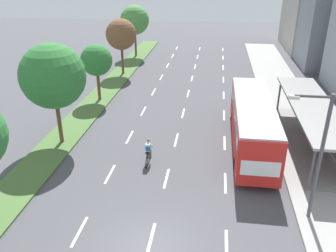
{
  "coord_description": "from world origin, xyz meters",
  "views": [
    {
      "loc": [
        2.53,
        -11.83,
        11.69
      ],
      "look_at": [
        -0.58,
        10.72,
        1.2
      ],
      "focal_mm": 37.62,
      "sensor_mm": 36.0,
      "label": 1
    }
  ],
  "objects_px": {
    "median_tree_fifth": "(135,20)",
    "streetlight": "(318,150)",
    "bus_shelter": "(314,121)",
    "median_tree_second": "(53,76)",
    "median_tree_fourth": "(121,34)",
    "bus": "(253,120)",
    "cyclist": "(148,152)",
    "median_tree_third": "(96,60)"
  },
  "relations": [
    {
      "from": "median_tree_second",
      "to": "median_tree_fifth",
      "type": "distance_m",
      "value": 26.26
    },
    {
      "from": "bus",
      "to": "median_tree_third",
      "type": "relative_size",
      "value": 2.18
    },
    {
      "from": "median_tree_second",
      "to": "median_tree_third",
      "type": "bearing_deg",
      "value": 90.06
    },
    {
      "from": "median_tree_third",
      "to": "median_tree_fourth",
      "type": "distance_m",
      "value": 8.78
    },
    {
      "from": "median_tree_third",
      "to": "streetlight",
      "type": "distance_m",
      "value": 21.52
    },
    {
      "from": "bus_shelter",
      "to": "cyclist",
      "type": "relative_size",
      "value": 7.09
    },
    {
      "from": "median_tree_second",
      "to": "bus_shelter",
      "type": "bearing_deg",
      "value": 7.0
    },
    {
      "from": "median_tree_fifth",
      "to": "streetlight",
      "type": "bearing_deg",
      "value": -63.85
    },
    {
      "from": "bus",
      "to": "median_tree_fifth",
      "type": "distance_m",
      "value": 28.73
    },
    {
      "from": "median_tree_fifth",
      "to": "streetlight",
      "type": "distance_m",
      "value": 36.14
    },
    {
      "from": "bus_shelter",
      "to": "median_tree_second",
      "type": "height_order",
      "value": "median_tree_second"
    },
    {
      "from": "bus",
      "to": "median_tree_third",
      "type": "bearing_deg",
      "value": 150.48
    },
    {
      "from": "bus_shelter",
      "to": "median_tree_fifth",
      "type": "relative_size",
      "value": 1.92
    },
    {
      "from": "bus",
      "to": "median_tree_fifth",
      "type": "relative_size",
      "value": 1.68
    },
    {
      "from": "median_tree_second",
      "to": "median_tree_fourth",
      "type": "bearing_deg",
      "value": 90.01
    },
    {
      "from": "cyclist",
      "to": "median_tree_fourth",
      "type": "distance_m",
      "value": 20.9
    },
    {
      "from": "median_tree_fourth",
      "to": "median_tree_fifth",
      "type": "distance_m",
      "value": 8.77
    },
    {
      "from": "bus_shelter",
      "to": "streetlight",
      "type": "height_order",
      "value": "streetlight"
    },
    {
      "from": "bus_shelter",
      "to": "median_tree_second",
      "type": "relative_size",
      "value": 1.84
    },
    {
      "from": "median_tree_fourth",
      "to": "bus_shelter",
      "type": "bearing_deg",
      "value": -41.06
    },
    {
      "from": "cyclist",
      "to": "median_tree_third",
      "type": "bearing_deg",
      "value": 122.06
    },
    {
      "from": "cyclist",
      "to": "median_tree_fifth",
      "type": "distance_m",
      "value": 29.37
    },
    {
      "from": "median_tree_second",
      "to": "streetlight",
      "type": "xyz_separation_m",
      "value": [
        15.5,
        -6.17,
        -1.07
      ]
    },
    {
      "from": "streetlight",
      "to": "median_tree_fourth",
      "type": "bearing_deg",
      "value": 123.21
    },
    {
      "from": "median_tree_third",
      "to": "streetlight",
      "type": "relative_size",
      "value": 0.8
    },
    {
      "from": "median_tree_second",
      "to": "streetlight",
      "type": "distance_m",
      "value": 16.72
    },
    {
      "from": "cyclist",
      "to": "bus_shelter",
      "type": "bearing_deg",
      "value": 20.57
    },
    {
      "from": "median_tree_fourth",
      "to": "median_tree_third",
      "type": "bearing_deg",
      "value": -90.04
    },
    {
      "from": "bus",
      "to": "cyclist",
      "type": "height_order",
      "value": "bus"
    },
    {
      "from": "median_tree_second",
      "to": "streetlight",
      "type": "height_order",
      "value": "median_tree_second"
    },
    {
      "from": "streetlight",
      "to": "median_tree_third",
      "type": "bearing_deg",
      "value": 136.09
    },
    {
      "from": "median_tree_fifth",
      "to": "median_tree_fourth",
      "type": "bearing_deg",
      "value": -87.23
    },
    {
      "from": "cyclist",
      "to": "median_tree_fifth",
      "type": "bearing_deg",
      "value": 104.16
    },
    {
      "from": "median_tree_fourth",
      "to": "median_tree_fifth",
      "type": "relative_size",
      "value": 0.92
    },
    {
      "from": "median_tree_second",
      "to": "streetlight",
      "type": "bearing_deg",
      "value": -21.72
    },
    {
      "from": "median_tree_second",
      "to": "cyclist",
      "type": "bearing_deg",
      "value": -16.15
    },
    {
      "from": "bus_shelter",
      "to": "median_tree_second",
      "type": "xyz_separation_m",
      "value": [
        -17.61,
        -2.16,
        3.09
      ]
    },
    {
      "from": "median_tree_fourth",
      "to": "median_tree_fifth",
      "type": "xyz_separation_m",
      "value": [
        -0.42,
        8.75,
        0.34
      ]
    },
    {
      "from": "median_tree_third",
      "to": "median_tree_fourth",
      "type": "height_order",
      "value": "median_tree_fourth"
    },
    {
      "from": "median_tree_second",
      "to": "median_tree_fifth",
      "type": "bearing_deg",
      "value": 90.93
    },
    {
      "from": "bus",
      "to": "median_tree_third",
      "type": "distance_m",
      "value": 15.43
    },
    {
      "from": "bus_shelter",
      "to": "bus",
      "type": "xyz_separation_m",
      "value": [
        -4.28,
        -0.96,
        0.2
      ]
    }
  ]
}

